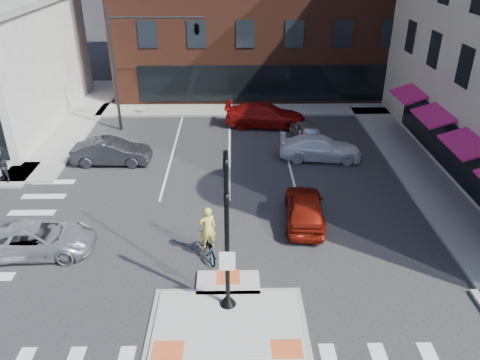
{
  "coord_description": "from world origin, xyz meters",
  "views": [
    {
      "loc": [
        0.22,
        -12.42,
        11.76
      ],
      "look_at": [
        0.53,
        6.41,
        2.0
      ],
      "focal_mm": 35.0,
      "sensor_mm": 36.0,
      "label": 1
    }
  ],
  "objects_px": {
    "white_pickup": "(320,148)",
    "cyclist": "(208,241)",
    "silver_suv": "(37,239)",
    "bg_car_silver": "(307,131)",
    "bg_car_red": "(265,115)",
    "pedestrian_a": "(2,168)",
    "bg_car_dark": "(112,152)",
    "red_sedan": "(305,208)"
  },
  "relations": [
    {
      "from": "red_sedan",
      "to": "silver_suv",
      "type": "bearing_deg",
      "value": 15.65
    },
    {
      "from": "silver_suv",
      "to": "cyclist",
      "type": "distance_m",
      "value": 7.14
    },
    {
      "from": "silver_suv",
      "to": "bg_car_silver",
      "type": "xyz_separation_m",
      "value": [
        12.95,
        12.04,
        -0.01
      ]
    },
    {
      "from": "red_sedan",
      "to": "bg_car_red",
      "type": "height_order",
      "value": "bg_car_red"
    },
    {
      "from": "bg_car_silver",
      "to": "bg_car_red",
      "type": "bearing_deg",
      "value": -53.96
    },
    {
      "from": "silver_suv",
      "to": "red_sedan",
      "type": "relative_size",
      "value": 1.09
    },
    {
      "from": "red_sedan",
      "to": "cyclist",
      "type": "xyz_separation_m",
      "value": [
        -4.32,
        -2.62,
        0.05
      ]
    },
    {
      "from": "silver_suv",
      "to": "pedestrian_a",
      "type": "height_order",
      "value": "pedestrian_a"
    },
    {
      "from": "white_pickup",
      "to": "bg_car_red",
      "type": "xyz_separation_m",
      "value": [
        -2.91,
        5.5,
        0.11
      ]
    },
    {
      "from": "bg_car_red",
      "to": "pedestrian_a",
      "type": "xyz_separation_m",
      "value": [
        -14.5,
        -8.5,
        0.16
      ]
    },
    {
      "from": "silver_suv",
      "to": "white_pickup",
      "type": "bearing_deg",
      "value": -57.67
    },
    {
      "from": "bg_car_red",
      "to": "white_pickup",
      "type": "bearing_deg",
      "value": -146.1
    },
    {
      "from": "white_pickup",
      "to": "cyclist",
      "type": "height_order",
      "value": "cyclist"
    },
    {
      "from": "bg_car_silver",
      "to": "bg_car_dark",
      "type": "bearing_deg",
      "value": 8.39
    },
    {
      "from": "bg_car_silver",
      "to": "cyclist",
      "type": "relative_size",
      "value": 1.64
    },
    {
      "from": "bg_car_dark",
      "to": "cyclist",
      "type": "relative_size",
      "value": 1.9
    },
    {
      "from": "silver_suv",
      "to": "pedestrian_a",
      "type": "xyz_separation_m",
      "value": [
        -4.05,
        6.18,
        0.31
      ]
    },
    {
      "from": "pedestrian_a",
      "to": "bg_car_dark",
      "type": "bearing_deg",
      "value": 52.5
    },
    {
      "from": "silver_suv",
      "to": "bg_car_dark",
      "type": "xyz_separation_m",
      "value": [
        1.12,
        8.71,
        0.07
      ]
    },
    {
      "from": "cyclist",
      "to": "silver_suv",
      "type": "bearing_deg",
      "value": -20.76
    },
    {
      "from": "red_sedan",
      "to": "pedestrian_a",
      "type": "distance_m",
      "value": 16.01
    },
    {
      "from": "pedestrian_a",
      "to": "bg_car_red",
      "type": "bearing_deg",
      "value": 56.78
    },
    {
      "from": "bg_car_silver",
      "to": "bg_car_red",
      "type": "xyz_separation_m",
      "value": [
        -2.5,
        2.65,
        0.15
      ]
    },
    {
      "from": "silver_suv",
      "to": "bg_car_dark",
      "type": "distance_m",
      "value": 8.79
    },
    {
      "from": "red_sedan",
      "to": "pedestrian_a",
      "type": "relative_size",
      "value": 2.66
    },
    {
      "from": "red_sedan",
      "to": "white_pickup",
      "type": "xyz_separation_m",
      "value": [
        1.91,
        7.0,
        -0.05
      ]
    },
    {
      "from": "silver_suv",
      "to": "white_pickup",
      "type": "xyz_separation_m",
      "value": [
        13.37,
        9.18,
        0.03
      ]
    },
    {
      "from": "bg_car_dark",
      "to": "bg_car_silver",
      "type": "distance_m",
      "value": 12.29
    },
    {
      "from": "bg_car_dark",
      "to": "bg_car_silver",
      "type": "xyz_separation_m",
      "value": [
        11.83,
        3.32,
        -0.08
      ]
    },
    {
      "from": "bg_car_dark",
      "to": "silver_suv",
      "type": "bearing_deg",
      "value": 173.53
    },
    {
      "from": "white_pickup",
      "to": "cyclist",
      "type": "relative_size",
      "value": 2.04
    },
    {
      "from": "white_pickup",
      "to": "pedestrian_a",
      "type": "bearing_deg",
      "value": 104.92
    },
    {
      "from": "bg_car_dark",
      "to": "bg_car_silver",
      "type": "relative_size",
      "value": 1.16
    },
    {
      "from": "bg_car_silver",
      "to": "cyclist",
      "type": "distance_m",
      "value": 13.76
    },
    {
      "from": "silver_suv",
      "to": "red_sedan",
      "type": "height_order",
      "value": "red_sedan"
    },
    {
      "from": "white_pickup",
      "to": "bg_car_red",
      "type": "relative_size",
      "value": 0.86
    },
    {
      "from": "white_pickup",
      "to": "bg_car_silver",
      "type": "distance_m",
      "value": 2.88
    },
    {
      "from": "silver_suv",
      "to": "cyclist",
      "type": "bearing_deg",
      "value": -95.63
    },
    {
      "from": "silver_suv",
      "to": "bg_car_dark",
      "type": "relative_size",
      "value": 1.07
    },
    {
      "from": "silver_suv",
      "to": "cyclist",
      "type": "height_order",
      "value": "cyclist"
    },
    {
      "from": "silver_suv",
      "to": "white_pickup",
      "type": "relative_size",
      "value": 0.99
    },
    {
      "from": "red_sedan",
      "to": "bg_car_silver",
      "type": "distance_m",
      "value": 9.97
    }
  ]
}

